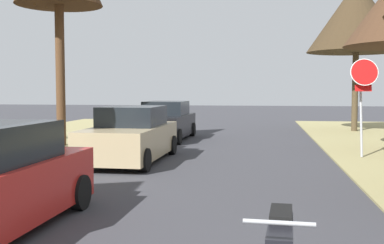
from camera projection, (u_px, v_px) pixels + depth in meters
The scene contains 4 objects.
stop_sign_far at pixel (363, 86), 13.95m from camera, with size 0.81×0.68×2.92m.
street_tree_right_far at pixel (357, 16), 22.64m from camera, with size 4.68×4.68×7.24m.
parked_sedan_tan at pixel (131, 136), 13.58m from camera, with size 1.99×4.42×1.57m.
parked_sedan_black at pixel (165, 122), 19.47m from camera, with size 1.99×4.42×1.57m.
Camera 1 is at (1.60, -0.94, 2.06)m, focal length 44.31 mm.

